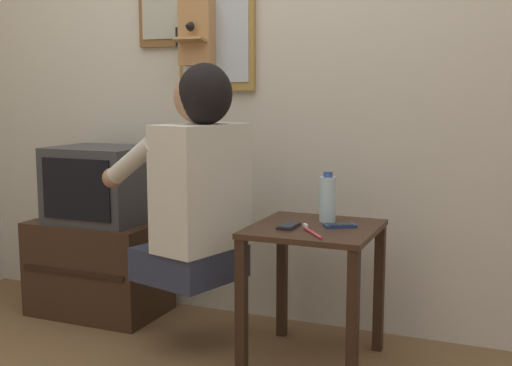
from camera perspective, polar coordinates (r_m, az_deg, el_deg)
wall_back at (r=3.04m, az=1.54°, el=11.57°), size 6.80×0.05×2.55m
side_table at (r=2.58m, az=5.18°, el=-6.51°), size 0.49×0.50×0.56m
person at (r=2.64m, az=-5.30°, el=0.24°), size 0.59×0.52×0.90m
tv_stand at (r=3.30m, az=-13.77°, el=-7.22°), size 0.63×0.41×0.46m
television at (r=3.20m, az=-13.68°, el=-0.12°), size 0.45×0.37×0.36m
wall_phone_antique at (r=3.12m, az=-5.20°, el=13.27°), size 0.20×0.19×0.72m
wall_mirror at (r=3.13m, az=-3.56°, el=15.49°), size 0.39×0.03×0.79m
cell_phone_held at (r=2.52m, az=2.94°, el=-3.84°), size 0.06×0.12×0.01m
cell_phone_spare at (r=2.55m, az=7.47°, el=-3.76°), size 0.14×0.12×0.01m
water_bottle at (r=2.63m, az=6.38°, el=-1.37°), size 0.07×0.07×0.21m
toothbrush at (r=2.42m, az=4.95°, el=-4.31°), size 0.12×0.16×0.02m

